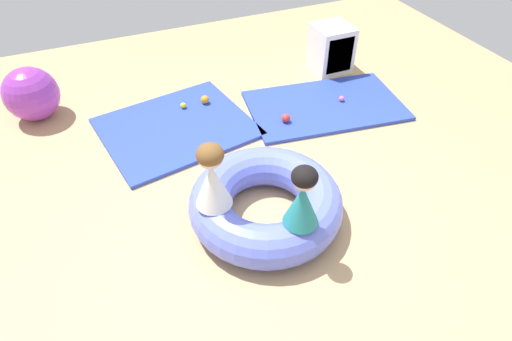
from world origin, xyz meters
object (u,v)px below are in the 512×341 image
object	(u,v)px
inflatable_cushion	(266,203)
child_in_white	(212,176)
child_in_teal	(303,197)
exercise_ball_large	(31,94)
play_ball_pink	(342,99)
play_ball_red	(286,118)
storage_cube	(332,49)
play_ball_orange	(205,100)
play_ball_yellow	(183,106)

from	to	relation	value
inflatable_cushion	child_in_white	bearing A→B (deg)	179.53
child_in_teal	exercise_ball_large	bearing A→B (deg)	62.44
play_ball_pink	play_ball_red	xyz separation A→B (m)	(-0.75, -0.12, 0.02)
play_ball_pink	storage_cube	bearing A→B (deg)	68.90
play_ball_orange	exercise_ball_large	world-z (taller)	exercise_ball_large
child_in_white	inflatable_cushion	bearing A→B (deg)	162.08
child_in_white	play_ball_pink	distance (m)	2.33
inflatable_cushion	play_ball_orange	distance (m)	1.79
inflatable_cushion	play_ball_yellow	world-z (taller)	inflatable_cushion
storage_cube	child_in_teal	bearing A→B (deg)	-125.13
child_in_white	play_ball_yellow	bearing A→B (deg)	-114.86
exercise_ball_large	storage_cube	xyz separation A→B (m)	(3.43, -0.33, -0.00)
child_in_teal	play_ball_yellow	xyz separation A→B (m)	(-0.28, 2.21, -0.52)
child_in_teal	play_ball_red	distance (m)	1.74
inflatable_cushion	exercise_ball_large	xyz separation A→B (m)	(-1.66, 2.30, 0.11)
child_in_white	play_ball_red	bearing A→B (deg)	-153.44
child_in_white	exercise_ball_large	size ratio (longest dim) A/B	0.97
inflatable_cushion	play_ball_yellow	bearing A→B (deg)	96.10
play_ball_pink	play_ball_yellow	size ratio (longest dim) A/B	0.97
exercise_ball_large	play_ball_pink	bearing A→B (deg)	-18.74
child_in_white	child_in_teal	xyz separation A→B (m)	(0.51, -0.42, -0.02)
inflatable_cushion	play_ball_red	xyz separation A→B (m)	(0.73, 1.12, -0.09)
play_ball_red	play_ball_orange	bearing A→B (deg)	134.91
play_ball_red	play_ball_yellow	distance (m)	1.14
play_ball_yellow	exercise_ball_large	size ratio (longest dim) A/B	0.11
exercise_ball_large	play_ball_red	bearing A→B (deg)	-26.34
child_in_teal	exercise_ball_large	distance (m)	3.25
inflatable_cushion	exercise_ball_large	distance (m)	2.84
play_ball_pink	play_ball_yellow	world-z (taller)	play_ball_yellow
play_ball_pink	storage_cube	xyz separation A→B (m)	(0.29, 0.74, 0.21)
inflatable_cushion	child_in_white	xyz separation A→B (m)	(-0.42, 0.00, 0.44)
child_in_teal	child_in_white	bearing A→B (deg)	80.21
play_ball_pink	exercise_ball_large	bearing A→B (deg)	161.26
child_in_teal	storage_cube	bearing A→B (deg)	-5.43
child_in_teal	play_ball_red	bearing A→B (deg)	6.88
child_in_teal	storage_cube	xyz separation A→B (m)	(1.68, 2.39, -0.31)
play_ball_yellow	child_in_teal	bearing A→B (deg)	-82.88
inflatable_cushion	play_ball_yellow	xyz separation A→B (m)	(-0.19, 1.79, -0.10)
inflatable_cushion	storage_cube	size ratio (longest dim) A/B	2.22
inflatable_cushion	exercise_ball_large	world-z (taller)	exercise_ball_large
child_in_teal	inflatable_cushion	bearing A→B (deg)	41.19
child_in_teal	play_ball_orange	world-z (taller)	child_in_teal
play_ball_orange	storage_cube	world-z (taller)	storage_cube
play_ball_orange	play_ball_red	xyz separation A→B (m)	(0.67, -0.67, 0.00)
child_in_white	play_ball_pink	xyz separation A→B (m)	(1.91, 1.23, -0.54)
play_ball_yellow	child_in_white	bearing A→B (deg)	-97.41
play_ball_pink	play_ball_red	size ratio (longest dim) A/B	0.67
play_ball_yellow	exercise_ball_large	distance (m)	1.57
play_ball_red	storage_cube	xyz separation A→B (m)	(1.04, 0.86, 0.19)
play_ball_orange	play_ball_red	distance (m)	0.95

